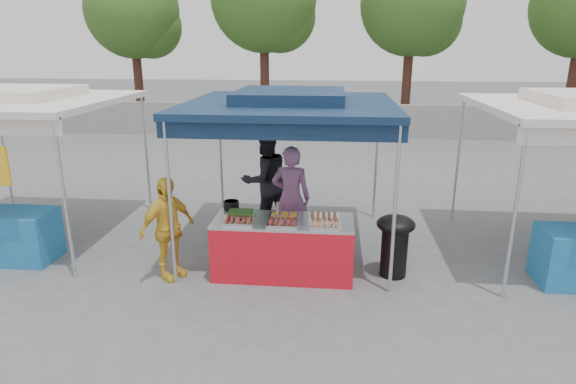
# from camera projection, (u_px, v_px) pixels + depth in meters

# --- Properties ---
(ground_plane) EXTENTS (80.00, 80.00, 0.00)m
(ground_plane) POSITION_uv_depth(u_px,v_px,m) (284.00, 271.00, 7.20)
(ground_plane) COLOR #5B5C5E
(back_wall) EXTENTS (40.00, 0.25, 1.20)m
(back_wall) POSITION_uv_depth(u_px,v_px,m) (315.00, 120.00, 17.49)
(back_wall) COLOR gray
(back_wall) RESTS_ON ground_plane
(main_canopy) EXTENTS (3.20, 3.20, 2.57)m
(main_canopy) POSITION_uv_depth(u_px,v_px,m) (290.00, 103.00, 7.42)
(main_canopy) COLOR silver
(main_canopy) RESTS_ON ground_plane
(neighbor_stall_left) EXTENTS (3.20, 3.20, 2.57)m
(neighbor_stall_left) POSITION_uv_depth(u_px,v_px,m) (8.00, 152.00, 7.68)
(neighbor_stall_left) COLOR silver
(neighbor_stall_left) RESTS_ON ground_plane
(tree_0) EXTENTS (3.73, 3.71, 6.38)m
(tree_0) POSITION_uv_depth(u_px,v_px,m) (137.00, 15.00, 19.26)
(tree_0) COLOR #422219
(tree_0) RESTS_ON ground_plane
(tree_1) EXTENTS (4.04, 4.04, 6.94)m
(tree_1) POSITION_uv_depth(u_px,v_px,m) (268.00, 3.00, 18.38)
(tree_1) COLOR #422219
(tree_1) RESTS_ON ground_plane
(tree_2) EXTENTS (3.86, 3.86, 6.64)m
(tree_2) POSITION_uv_depth(u_px,v_px,m) (416.00, 8.00, 18.04)
(tree_2) COLOR #422219
(tree_2) RESTS_ON ground_plane
(vendor_table) EXTENTS (2.00, 0.80, 0.85)m
(vendor_table) POSITION_uv_depth(u_px,v_px,m) (283.00, 247.00, 6.98)
(vendor_table) COLOR red
(vendor_table) RESTS_ON ground_plane
(food_tray_fl) EXTENTS (0.42, 0.30, 0.07)m
(food_tray_fl) POSITION_uv_depth(u_px,v_px,m) (239.00, 222.00, 6.68)
(food_tray_fl) COLOR silver
(food_tray_fl) RESTS_ON vendor_table
(food_tray_fm) EXTENTS (0.42, 0.30, 0.07)m
(food_tray_fm) POSITION_uv_depth(u_px,v_px,m) (283.00, 223.00, 6.61)
(food_tray_fm) COLOR silver
(food_tray_fm) RESTS_ON vendor_table
(food_tray_fr) EXTENTS (0.42, 0.30, 0.07)m
(food_tray_fr) POSITION_uv_depth(u_px,v_px,m) (325.00, 225.00, 6.56)
(food_tray_fr) COLOR silver
(food_tray_fr) RESTS_ON vendor_table
(food_tray_bl) EXTENTS (0.42, 0.30, 0.07)m
(food_tray_bl) POSITION_uv_depth(u_px,v_px,m) (241.00, 214.00, 7.00)
(food_tray_bl) COLOR silver
(food_tray_bl) RESTS_ON vendor_table
(food_tray_bm) EXTENTS (0.42, 0.30, 0.07)m
(food_tray_bm) POSITION_uv_depth(u_px,v_px,m) (284.00, 216.00, 6.90)
(food_tray_bm) COLOR silver
(food_tray_bm) RESTS_ON vendor_table
(food_tray_br) EXTENTS (0.42, 0.30, 0.07)m
(food_tray_br) POSITION_uv_depth(u_px,v_px,m) (324.00, 217.00, 6.85)
(food_tray_br) COLOR silver
(food_tray_br) RESTS_ON vendor_table
(cooking_pot) EXTENTS (0.23, 0.23, 0.13)m
(cooking_pot) POSITION_uv_depth(u_px,v_px,m) (231.00, 205.00, 7.26)
(cooking_pot) COLOR black
(cooking_pot) RESTS_ON vendor_table
(skewer_cup) EXTENTS (0.09, 0.09, 0.11)m
(skewer_cup) POSITION_uv_depth(u_px,v_px,m) (278.00, 219.00, 6.74)
(skewer_cup) COLOR silver
(skewer_cup) RESTS_ON vendor_table
(wok_burner) EXTENTS (0.55, 0.55, 0.92)m
(wok_burner) POSITION_uv_depth(u_px,v_px,m) (395.00, 240.00, 6.91)
(wok_burner) COLOR black
(wok_burner) RESTS_ON ground_plane
(crate_left) EXTENTS (0.49, 0.34, 0.29)m
(crate_left) POSITION_uv_depth(u_px,v_px,m) (256.00, 247.00, 7.69)
(crate_left) COLOR #1443A6
(crate_left) RESTS_ON ground_plane
(crate_right) EXTENTS (0.47, 0.33, 0.28)m
(crate_right) POSITION_uv_depth(u_px,v_px,m) (306.00, 249.00, 7.62)
(crate_right) COLOR #1443A6
(crate_right) RESTS_ON ground_plane
(crate_stacked) EXTENTS (0.46, 0.32, 0.28)m
(crate_stacked) POSITION_uv_depth(u_px,v_px,m) (307.00, 232.00, 7.54)
(crate_stacked) COLOR #1443A6
(crate_stacked) RESTS_ON crate_right
(vendor_woman) EXTENTS (0.66, 0.45, 1.72)m
(vendor_woman) POSITION_uv_depth(u_px,v_px,m) (291.00, 198.00, 7.78)
(vendor_woman) COLOR #8C5985
(vendor_woman) RESTS_ON ground_plane
(helper_man) EXTENTS (1.15, 1.10, 1.86)m
(helper_man) POSITION_uv_depth(u_px,v_px,m) (265.00, 180.00, 8.55)
(helper_man) COLOR black
(helper_man) RESTS_ON ground_plane
(customer_person) EXTENTS (0.81, 0.93, 1.51)m
(customer_person) POSITION_uv_depth(u_px,v_px,m) (167.00, 229.00, 6.79)
(customer_person) COLOR gold
(customer_person) RESTS_ON ground_plane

